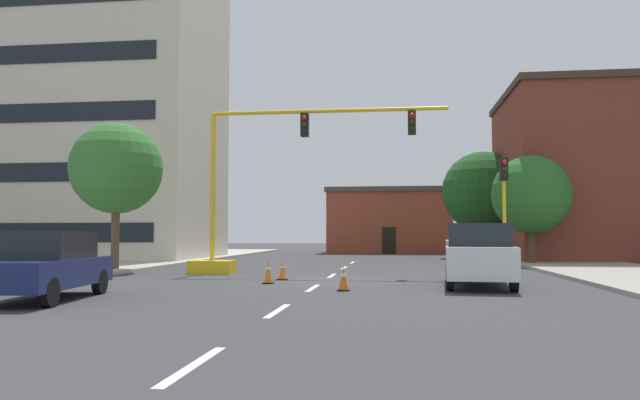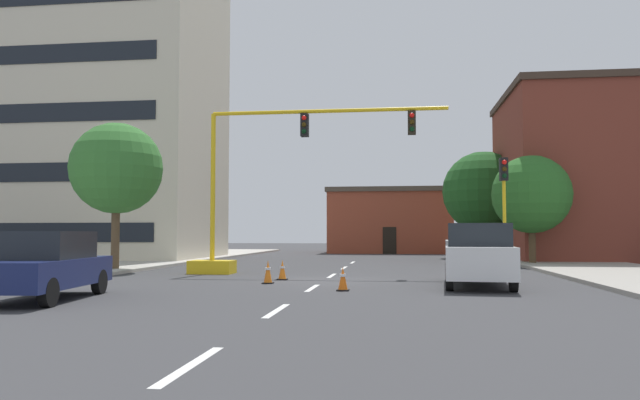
{
  "view_description": "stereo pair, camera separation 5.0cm",
  "coord_description": "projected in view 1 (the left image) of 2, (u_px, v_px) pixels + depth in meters",
  "views": [
    {
      "loc": [
        2.6,
        -21.57,
        1.69
      ],
      "look_at": [
        -0.77,
        4.8,
        3.15
      ],
      "focal_mm": 34.01,
      "sensor_mm": 36.0,
      "label": 1
    },
    {
      "loc": [
        2.65,
        -21.57,
        1.69
      ],
      "look_at": [
        -0.77,
        4.8,
        3.15
      ],
      "focal_mm": 34.01,
      "sensor_mm": 36.0,
      "label": 2
    }
  ],
  "objects": [
    {
      "name": "building_tall_left",
      "position": [
        98.0,
        99.0,
        40.25
      ],
      "size": [
        15.34,
        10.68,
        21.15
      ],
      "color": "beige",
      "rests_on": "ground_plane"
    },
    {
      "name": "traffic_cone_roadside_b",
      "position": [
        343.0,
        279.0,
        17.77
      ],
      "size": [
        0.36,
        0.36,
        0.71
      ],
      "color": "black",
      "rests_on": "ground_plane"
    },
    {
      "name": "pickup_truck_white",
      "position": [
        478.0,
        256.0,
        19.34
      ],
      "size": [
        2.4,
        5.54,
        1.99
      ],
      "color": "white",
      "rests_on": "ground_plane"
    },
    {
      "name": "sidewalk_left",
      "position": [
        116.0,
        265.0,
        31.01
      ],
      "size": [
        6.0,
        56.0,
        0.14
      ],
      "primitive_type": "cube",
      "color": "#B2ADA3",
      "rests_on": "ground_plane"
    },
    {
      "name": "lane_stripe_seg_5",
      "position": [
        352.0,
        262.0,
        34.97
      ],
      "size": [
        0.16,
        2.4,
        0.01
      ],
      "primitive_type": "cube",
      "color": "silver",
      "rests_on": "ground_plane"
    },
    {
      "name": "traffic_signal_gantry",
      "position": [
        247.0,
        218.0,
        25.26
      ],
      "size": [
        10.7,
        1.2,
        6.83
      ],
      "color": "yellow",
      "rests_on": "ground_plane"
    },
    {
      "name": "lane_stripe_seg_1",
      "position": [
        278.0,
        311.0,
        13.18
      ],
      "size": [
        0.16,
        2.4,
        0.01
      ],
      "primitive_type": "cube",
      "color": "silver",
      "rests_on": "ground_plane"
    },
    {
      "name": "building_row_right",
      "position": [
        617.0,
        175.0,
        37.86
      ],
      "size": [
        13.77,
        11.13,
        10.6
      ],
      "color": "brown",
      "rests_on": "ground_plane"
    },
    {
      "name": "traffic_light_pole_right",
      "position": [
        504.0,
        189.0,
        24.93
      ],
      "size": [
        0.32,
        0.47,
        4.8
      ],
      "color": "yellow",
      "rests_on": "ground_plane"
    },
    {
      "name": "ground_plane",
      "position": [
        324.0,
        281.0,
        21.6
      ],
      "size": [
        160.0,
        160.0,
        0.0
      ],
      "primitive_type": "plane",
      "color": "#38383A"
    },
    {
      "name": "traffic_cone_roadside_a",
      "position": [
        268.0,
        272.0,
        20.32
      ],
      "size": [
        0.36,
        0.36,
        0.78
      ],
      "color": "black",
      "rests_on": "ground_plane"
    },
    {
      "name": "traffic_cone_roadside_c",
      "position": [
        283.0,
        270.0,
        21.95
      ],
      "size": [
        0.36,
        0.36,
        0.71
      ],
      "color": "black",
      "rests_on": "ground_plane"
    },
    {
      "name": "building_brick_center",
      "position": [
        390.0,
        221.0,
        53.82
      ],
      "size": [
        10.64,
        9.13,
        5.54
      ],
      "color": "brown",
      "rests_on": "ground_plane"
    },
    {
      "name": "lane_stripe_seg_0",
      "position": [
        194.0,
        365.0,
        7.74
      ],
      "size": [
        0.16,
        2.4,
        0.01
      ],
      "primitive_type": "cube",
      "color": "silver",
      "rests_on": "ground_plane"
    },
    {
      "name": "lane_stripe_seg_4",
      "position": [
        344.0,
        268.0,
        29.53
      ],
      "size": [
        0.16,
        2.4,
        0.01
      ],
      "primitive_type": "cube",
      "color": "silver",
      "rests_on": "ground_plane"
    },
    {
      "name": "sedan_navy_near_left",
      "position": [
        46.0,
        265.0,
        15.36
      ],
      "size": [
        2.35,
        4.68,
        1.74
      ],
      "color": "navy",
      "rests_on": "ground_plane"
    },
    {
      "name": "tree_right_mid",
      "position": [
        531.0,
        194.0,
        32.22
      ],
      "size": [
        4.16,
        4.16,
        5.84
      ],
      "color": "#4C3823",
      "rests_on": "ground_plane"
    },
    {
      "name": "sidewalk_right",
      "position": [
        596.0,
        268.0,
        28.04
      ],
      "size": [
        6.0,
        56.0,
        0.14
      ],
      "primitive_type": "cube",
      "color": "#9E998E",
      "rests_on": "ground_plane"
    },
    {
      "name": "tree_right_far",
      "position": [
        483.0,
        192.0,
        41.56
      ],
      "size": [
        5.56,
        5.56,
        7.31
      ],
      "color": "#4C3823",
      "rests_on": "ground_plane"
    },
    {
      "name": "lane_stripe_seg_2",
      "position": [
        313.0,
        288.0,
        18.63
      ],
      "size": [
        0.16,
        2.4,
        0.01
      ],
      "primitive_type": "cube",
      "color": "silver",
      "rests_on": "ground_plane"
    },
    {
      "name": "lane_stripe_seg_3",
      "position": [
        332.0,
        276.0,
        24.08
      ],
      "size": [
        0.16,
        2.4,
        0.01
      ],
      "primitive_type": "cube",
      "color": "silver",
      "rests_on": "ground_plane"
    },
    {
      "name": "tree_left_near",
      "position": [
        116.0,
        169.0,
        26.77
      ],
      "size": [
        4.03,
        4.03,
        6.58
      ],
      "color": "brown",
      "rests_on": "ground_plane"
    }
  ]
}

